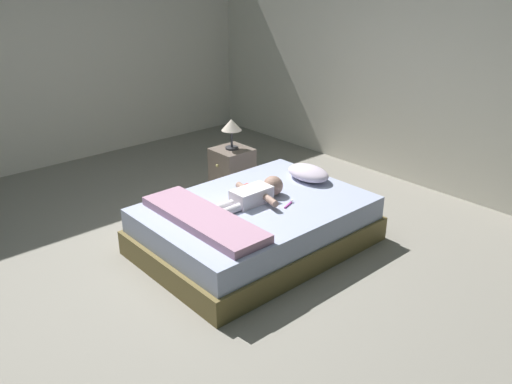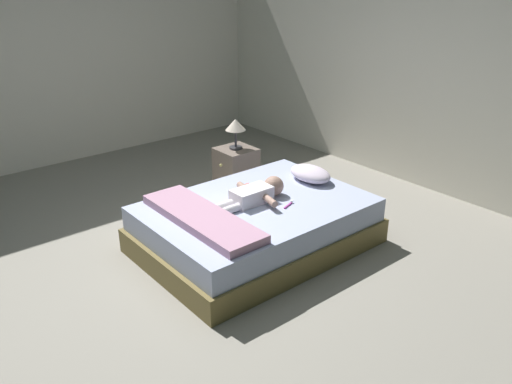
% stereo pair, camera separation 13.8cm
% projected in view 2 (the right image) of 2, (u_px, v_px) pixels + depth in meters
% --- Properties ---
extents(ground_plane, '(8.00, 8.00, 0.00)m').
position_uv_depth(ground_plane, '(176.00, 263.00, 4.26)').
color(ground_plane, gray).
extents(wall_behind_bed, '(8.00, 0.12, 2.67)m').
position_uv_depth(wall_behind_bed, '(413.00, 58.00, 5.48)').
color(wall_behind_bed, silver).
rests_on(wall_behind_bed, ground_plane).
extents(wall_side, '(0.12, 6.00, 2.67)m').
position_uv_depth(wall_side, '(27.00, 53.00, 5.84)').
color(wall_side, silver).
rests_on(wall_side, ground_plane).
extents(bed, '(1.34, 1.89, 0.41)m').
position_uv_depth(bed, '(256.00, 225.00, 4.44)').
color(bed, brown).
rests_on(bed, ground_plane).
extents(pillow, '(0.44, 0.28, 0.13)m').
position_uv_depth(pillow, '(310.00, 174.00, 4.79)').
color(pillow, silver).
rests_on(pillow, bed).
extents(baby, '(0.53, 0.69, 0.17)m').
position_uv_depth(baby, '(257.00, 193.00, 4.37)').
color(baby, white).
rests_on(baby, bed).
extents(toothbrush, '(0.06, 0.14, 0.02)m').
position_uv_depth(toothbrush, '(289.00, 205.00, 4.31)').
color(toothbrush, '#B33D9D').
rests_on(toothbrush, bed).
extents(nightstand, '(0.37, 0.40, 0.49)m').
position_uv_depth(nightstand, '(236.00, 170.00, 5.51)').
color(nightstand, '#6D5E53').
rests_on(nightstand, ground_plane).
extents(lamp, '(0.21, 0.21, 0.32)m').
position_uv_depth(lamp, '(235.00, 126.00, 5.31)').
color(lamp, '#333338').
rests_on(lamp, nightstand).
extents(blanket, '(1.20, 0.37, 0.07)m').
position_uv_depth(blanket, '(202.00, 218.00, 4.02)').
color(blanket, '#B5849F').
rests_on(blanket, bed).
extents(toy_block, '(0.07, 0.07, 0.07)m').
position_uv_depth(toy_block, '(248.00, 188.00, 4.56)').
color(toy_block, '#D1504C').
rests_on(toy_block, bed).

